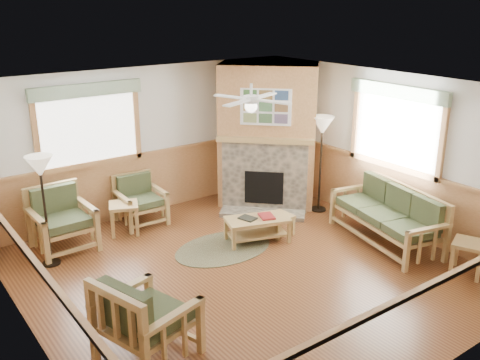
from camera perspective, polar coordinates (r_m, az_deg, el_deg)
floor at (r=8.01m, az=0.67°, el=-9.71°), size 6.00×6.00×0.01m
ceiling at (r=7.13m, az=0.75°, el=9.75°), size 6.00×6.00×0.01m
wall_back at (r=9.92m, az=-9.80°, el=4.12°), size 6.00×0.02×2.70m
wall_front at (r=5.57m, az=19.86°, el=-8.81°), size 6.00×0.02×2.70m
wall_left at (r=6.26m, az=-21.92°, el=-5.91°), size 0.02×6.00×2.70m
wall_right at (r=9.49m, az=15.35°, el=3.05°), size 0.02×6.00×2.70m
wainscot at (r=7.76m, az=0.68°, el=-6.11°), size 6.00×6.00×1.10m
fireplace at (r=10.22m, az=2.99°, el=4.81°), size 3.11×3.11×2.70m
window_back at (r=9.22m, az=-16.28°, el=10.04°), size 1.90×0.16×1.50m
window_right at (r=9.10m, az=16.83°, el=9.88°), size 0.16×1.90×1.50m
ceiling_fan at (r=7.55m, az=1.20°, el=9.96°), size 1.59×1.59×0.36m
sofa at (r=9.05m, az=15.30°, el=-3.66°), size 2.15×1.25×0.93m
armchair_back_left at (r=8.92m, az=-18.44°, el=-4.07°), size 0.91×0.91×1.00m
armchair_back_right at (r=9.63m, az=-10.57°, el=-2.14°), size 0.79×0.79×0.86m
armchair_left at (r=6.14m, az=-9.89°, el=-14.18°), size 1.12×1.12×1.02m
coffee_table at (r=8.85m, az=1.87°, el=-5.31°), size 1.13×0.81×0.41m
end_table_chairs at (r=9.33m, az=-12.23°, el=-4.03°), size 0.62×0.61×0.53m
end_table_sofa at (r=8.50m, az=23.10°, el=-7.64°), size 0.58×0.57×0.50m
footstool at (r=9.12m, az=4.17°, el=-4.77°), size 0.43×0.43×0.36m
braided_rug at (r=8.68m, az=-1.79°, el=-7.27°), size 2.10×2.10×0.01m
floor_lamp_left at (r=8.35m, az=-20.06°, el=-3.17°), size 0.50×0.50×1.72m
floor_lamp_right at (r=9.99m, az=8.59°, el=1.67°), size 0.47×0.47×1.82m
book_red at (r=8.81m, az=2.86°, el=-3.79°), size 0.31×0.36×0.03m
book_dark at (r=8.72m, az=0.83°, el=-4.02°), size 0.27×0.31×0.03m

